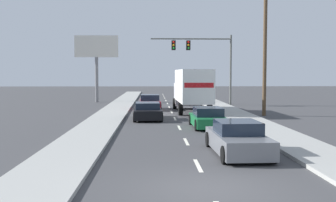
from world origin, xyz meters
TOP-DOWN VIEW (x-y plane):
  - ground_plane at (0.00, 25.00)m, footprint 140.00×140.00m
  - sidewalk_right at (4.76, 20.00)m, footprint 2.43×80.00m
  - sidewalk_left at (-4.76, 20.00)m, footprint 2.43×80.00m
  - lane_markings at (0.00, 22.80)m, footprint 0.14×62.00m
  - car_maroon at (-1.81, 25.21)m, footprint 1.99×4.32m
  - car_black at (-1.92, 17.43)m, footprint 2.09×4.69m
  - box_truck at (1.63, 22.29)m, footprint 2.69×8.96m
  - car_green at (1.67, 12.84)m, footprint 1.94×4.06m
  - car_gray at (1.76, 4.76)m, footprint 2.03×4.59m
  - traffic_signal_mast at (3.03, 30.61)m, footprint 8.19×0.69m
  - utility_pole_mid at (6.83, 19.60)m, footprint 1.80×0.28m
  - roadside_billboard at (-7.79, 35.22)m, footprint 4.82×0.36m

SIDE VIEW (x-z plane):
  - ground_plane at x=0.00m, z-range 0.00..0.00m
  - lane_markings at x=0.00m, z-range 0.00..0.01m
  - sidewalk_right at x=4.76m, z-range 0.00..0.14m
  - sidewalk_left at x=-4.76m, z-range 0.00..0.14m
  - car_black at x=-1.92m, z-range -0.04..1.14m
  - car_green at x=1.67m, z-range -0.04..1.15m
  - car_gray at x=1.76m, z-range -0.06..1.24m
  - car_maroon at x=-1.81m, z-range -0.06..1.28m
  - box_truck at x=1.63m, z-range 0.29..3.77m
  - utility_pole_mid at x=6.83m, z-range 0.14..10.41m
  - traffic_signal_mast at x=3.03m, z-range 1.83..8.90m
  - roadside_billboard at x=-7.79m, z-range 1.69..9.09m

